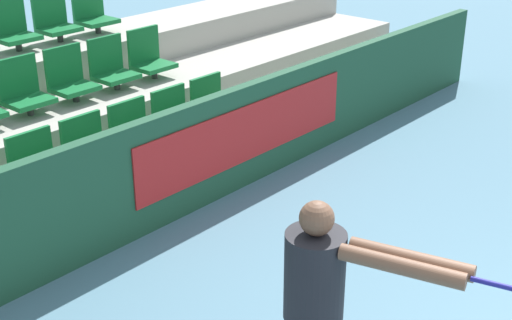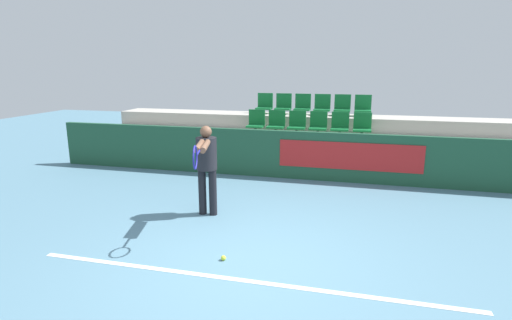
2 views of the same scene
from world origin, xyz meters
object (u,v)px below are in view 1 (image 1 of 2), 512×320
object	(u,v)px
stadium_chair_1	(38,169)
tennis_player	(327,297)
stadium_chair_15	(13,29)
stadium_chair_16	(55,20)
stadium_chair_9	(70,78)
stadium_chair_10	(111,67)
stadium_chair_4	(175,120)
stadium_chair_5	(212,106)
stadium_chair_11	(149,57)
stadium_chair_3	(134,134)
stadium_chair_8	(24,91)
stadium_chair_17	(93,13)
stadium_chair_2	(89,151)

from	to	relation	value
stadium_chair_1	tennis_player	size ratio (longest dim) A/B	0.37
stadium_chair_15	stadium_chair_16	world-z (taller)	same
stadium_chair_9	stadium_chair_10	bearing A→B (deg)	0.00
stadium_chair_9	stadium_chair_10	xyz separation A→B (m)	(0.55, 0.00, 0.00)
stadium_chair_4	stadium_chair_15	distance (m)	2.21
stadium_chair_5	stadium_chair_9	xyz separation A→B (m)	(-1.10, 1.00, 0.37)
stadium_chair_1	stadium_chair_10	world-z (taller)	stadium_chair_10
stadium_chair_1	stadium_chair_15	world-z (taller)	stadium_chair_15
stadium_chair_11	stadium_chair_9	bearing A→B (deg)	180.00
stadium_chair_3	stadium_chair_15	distance (m)	2.14
stadium_chair_8	stadium_chair_11	bearing A→B (deg)	0.00
stadium_chair_3	stadium_chair_5	world-z (taller)	same
stadium_chair_5	stadium_chair_10	xyz separation A→B (m)	(-0.55, 1.00, 0.37)
stadium_chair_3	stadium_chair_17	xyz separation A→B (m)	(1.10, 2.01, 0.74)
stadium_chair_4	stadium_chair_17	distance (m)	2.21
stadium_chair_4	tennis_player	distance (m)	3.87
stadium_chair_16	stadium_chair_9	bearing A→B (deg)	-118.64
stadium_chair_1	stadium_chair_17	world-z (taller)	stadium_chair_17
stadium_chair_1	stadium_chair_15	size ratio (longest dim) A/B	1.00
stadium_chair_9	tennis_player	xyz separation A→B (m)	(-1.39, -4.34, -0.04)
stadium_chair_9	tennis_player	size ratio (longest dim) A/B	0.37
tennis_player	stadium_chair_15	bearing A→B (deg)	60.81
stadium_chair_9	stadium_chair_15	size ratio (longest dim) A/B	1.00
stadium_chair_4	stadium_chair_10	distance (m)	1.07
stadium_chair_11	stadium_chair_5	bearing A→B (deg)	-90.00
tennis_player	stadium_chair_1	bearing A→B (deg)	70.37
stadium_chair_5	stadium_chair_15	size ratio (longest dim) A/B	1.00
stadium_chair_1	stadium_chair_11	size ratio (longest dim) A/B	1.00
stadium_chair_9	stadium_chair_10	world-z (taller)	same
stadium_chair_2	stadium_chair_8	xyz separation A→B (m)	(0.00, 1.00, 0.37)
stadium_chair_8	stadium_chair_16	distance (m)	1.53
stadium_chair_3	stadium_chair_15	bearing A→B (deg)	90.00
stadium_chair_9	stadium_chair_17	distance (m)	1.53
stadium_chair_5	stadium_chair_3	bearing A→B (deg)	180.00
stadium_chair_2	stadium_chair_15	size ratio (longest dim) A/B	1.00
stadium_chair_3	stadium_chair_10	bearing A→B (deg)	61.36
stadium_chair_4	tennis_player	xyz separation A→B (m)	(-1.93, -3.33, 0.33)
stadium_chair_15	stadium_chair_10	bearing A→B (deg)	-61.36
stadium_chair_11	stadium_chair_15	bearing A→B (deg)	137.53
stadium_chair_1	tennis_player	bearing A→B (deg)	-94.99
stadium_chair_10	stadium_chair_15	xyz separation A→B (m)	(-0.55, 1.00, 0.37)
stadium_chair_1	stadium_chair_10	xyz separation A→B (m)	(1.64, 1.00, 0.37)
stadium_chair_9	stadium_chair_16	distance (m)	1.20
stadium_chair_3	stadium_chair_9	distance (m)	1.07
stadium_chair_3	stadium_chair_4	xyz separation A→B (m)	(0.55, 0.00, 0.00)
stadium_chair_1	tennis_player	distance (m)	3.36
stadium_chair_17	stadium_chair_4	bearing A→B (deg)	-105.28
stadium_chair_8	stadium_chair_9	distance (m)	0.55
stadium_chair_4	tennis_player	bearing A→B (deg)	-120.11
stadium_chair_11	tennis_player	bearing A→B (deg)	-119.78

